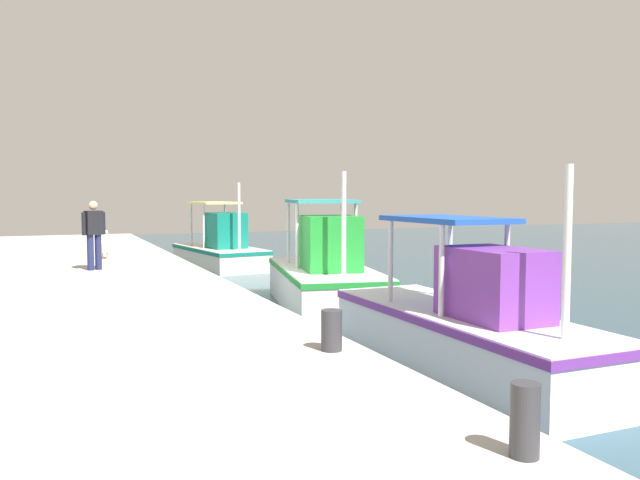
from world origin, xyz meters
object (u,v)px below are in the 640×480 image
(fishing_boat_nearest, at_px, (221,250))
(fishing_boat_second, at_px, (325,277))
(fisherman_standing, at_px, (94,232))
(mooring_bollard_second, at_px, (525,420))
(fishing_boat_third, at_px, (467,329))
(mooring_bollard_nearest, at_px, (332,330))
(pelican, at_px, (105,245))

(fishing_boat_nearest, relative_size, fishing_boat_second, 0.93)
(fisherman_standing, distance_m, mooring_bollard_second, 13.16)
(fishing_boat_third, bearing_deg, mooring_bollard_second, -31.63)
(fisherman_standing, distance_m, mooring_bollard_nearest, 9.88)
(fishing_boat_third, distance_m, pelican, 12.29)
(mooring_bollard_nearest, distance_m, mooring_bollard_second, 3.34)
(fishing_boat_second, relative_size, fishing_boat_third, 1.00)
(fishing_boat_nearest, height_order, mooring_bollard_nearest, fishing_boat_nearest)
(fishing_boat_nearest, xyz_separation_m, mooring_bollard_second, (18.91, -2.59, 0.42))
(mooring_bollard_second, bearing_deg, fishing_boat_nearest, 172.19)
(fisherman_standing, bearing_deg, mooring_bollard_nearest, 12.07)
(pelican, bearing_deg, fishing_boat_second, 37.54)
(fishing_boat_nearest, relative_size, fisherman_standing, 2.97)
(fisherman_standing, xyz_separation_m, mooring_bollard_second, (12.98, 2.06, -0.67))
(fisherman_standing, bearing_deg, fishing_boat_second, 58.68)
(fishing_boat_second, distance_m, mooring_bollard_nearest, 7.25)
(fishing_boat_nearest, xyz_separation_m, fishing_boat_third, (14.67, 0.02, 0.02))
(fishing_boat_second, relative_size, fisherman_standing, 3.18)
(fishing_boat_third, distance_m, mooring_bollard_nearest, 2.79)
(mooring_bollard_second, bearing_deg, mooring_bollard_nearest, 180.00)
(mooring_bollard_second, bearing_deg, pelican, -174.20)
(pelican, height_order, fisherman_standing, fisherman_standing)
(fishing_boat_second, height_order, mooring_bollard_nearest, fishing_boat_second)
(fishing_boat_nearest, height_order, pelican, fishing_boat_nearest)
(fishing_boat_nearest, bearing_deg, fishing_boat_third, 0.08)
(fishing_boat_nearest, distance_m, fishing_boat_third, 14.67)
(fishing_boat_second, distance_m, mooring_bollard_second, 10.40)
(pelican, bearing_deg, fisherman_standing, -9.31)
(fishing_boat_nearest, height_order, fishing_boat_third, fishing_boat_nearest)
(fishing_boat_third, relative_size, fisherman_standing, 3.18)
(fishing_boat_second, distance_m, pelican, 7.29)
(mooring_bollard_second, bearing_deg, fishing_boat_second, 164.20)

